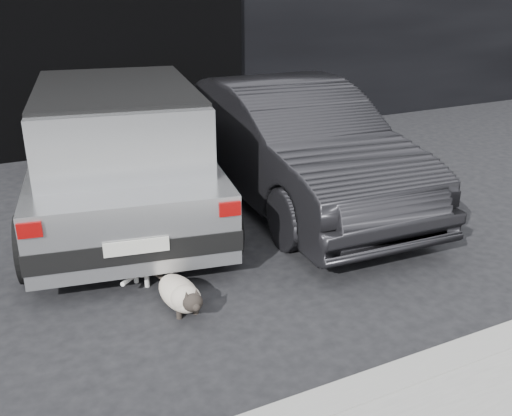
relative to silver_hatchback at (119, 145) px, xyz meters
name	(u,v)px	position (x,y,z in m)	size (l,w,h in m)	color
ground	(134,261)	(-0.23, -1.23, -0.83)	(80.00, 80.00, 0.00)	black
garage_opening	(123,65)	(0.77, 2.76, 0.47)	(4.00, 0.10, 2.60)	black
curb	(386,385)	(0.77, -3.83, -0.77)	(18.00, 0.25, 0.12)	gray
silver_hatchback	(119,145)	(0.00, 0.00, 0.00)	(2.60, 4.36, 1.51)	#B4B6B9
second_car	(292,143)	(1.97, -0.43, -0.11)	(1.51, 4.34, 1.43)	black
cat_siamese	(181,295)	(-0.09, -2.25, -0.69)	(0.32, 0.86, 0.30)	beige
cat_white	(156,258)	(-0.11, -1.60, -0.64)	(0.70, 0.53, 0.38)	silver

